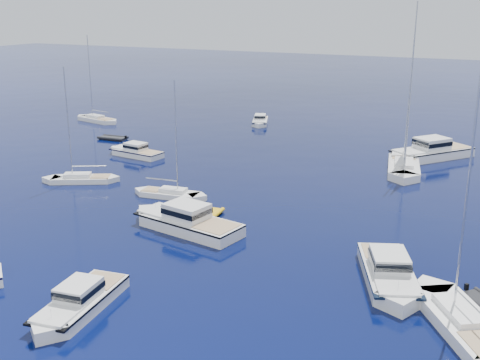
# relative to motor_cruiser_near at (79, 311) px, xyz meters

# --- Properties ---
(ground) EXTENTS (400.00, 400.00, 0.00)m
(ground) POSITION_rel_motor_cruiser_near_xyz_m (0.60, -3.54, 0.00)
(ground) COLOR #08124E
(ground) RESTS_ON ground
(motor_cruiser_near) EXTENTS (4.06, 9.41, 2.39)m
(motor_cruiser_near) POSITION_rel_motor_cruiser_near_xyz_m (0.00, 0.00, 0.00)
(motor_cruiser_near) COLOR silver
(motor_cruiser_near) RESTS_ON ground
(motor_cruiser_right) EXTENTS (7.06, 11.00, 2.78)m
(motor_cruiser_right) POSITION_rel_motor_cruiser_near_xyz_m (16.58, 12.72, 0.00)
(motor_cruiser_right) COLOR silver
(motor_cruiser_right) RESTS_ON ground
(motor_cruiser_centre) EXTENTS (11.98, 5.43, 3.03)m
(motor_cruiser_centre) POSITION_rel_motor_cruiser_near_xyz_m (-1.41, 15.06, 0.00)
(motor_cruiser_centre) COLOR silver
(motor_cruiser_centre) RESTS_ON ground
(motor_cruiser_far_l) EXTENTS (8.72, 3.53, 2.23)m
(motor_cruiser_far_l) POSITION_rel_motor_cruiser_near_xyz_m (-20.65, 34.10, 0.00)
(motor_cruiser_far_l) COLOR white
(motor_cruiser_far_l) RESTS_ON ground
(motor_cruiser_distant) EXTENTS (10.83, 12.58, 3.36)m
(motor_cruiser_distant) POSITION_rel_motor_cruiser_near_xyz_m (13.18, 49.59, 0.00)
(motor_cruiser_distant) COLOR white
(motor_cruiser_distant) RESTS_ON ground
(motor_cruiser_horizon) EXTENTS (4.90, 7.86, 1.98)m
(motor_cruiser_horizon) POSITION_rel_motor_cruiser_near_xyz_m (-15.09, 60.24, 0.00)
(motor_cruiser_horizon) COLOR white
(motor_cruiser_horizon) RESTS_ON ground
(sailboat_mid_r) EXTENTS (9.27, 11.74, 17.67)m
(sailboat_mid_r) POSITION_rel_motor_cruiser_near_xyz_m (21.94, 8.60, 0.00)
(sailboat_mid_r) COLOR white
(sailboat_mid_r) RESTS_ON ground
(sailboat_mid_l) EXTENTS (8.80, 6.27, 12.93)m
(sailboat_mid_l) POSITION_rel_motor_cruiser_near_xyz_m (-19.03, 22.07, 0.00)
(sailboat_mid_l) COLOR silver
(sailboat_mid_l) RESTS_ON ground
(sailboat_centre) EXTENTS (8.51, 3.26, 12.19)m
(sailboat_centre) POSITION_rel_motor_cruiser_near_xyz_m (-7.47, 22.03, 0.00)
(sailboat_centre) COLOR silver
(sailboat_centre) RESTS_ON ground
(sailboat_sails_r) EXTENTS (6.22, 13.79, 19.63)m
(sailboat_sails_r) POSITION_rel_motor_cruiser_near_xyz_m (11.44, 42.54, 0.00)
(sailboat_sails_r) COLOR white
(sailboat_sails_r) RESTS_ON ground
(sailboat_far_l) EXTENTS (10.10, 4.45, 14.40)m
(sailboat_far_l) POSITION_rel_motor_cruiser_near_xyz_m (-40.09, 50.10, 0.00)
(sailboat_far_l) COLOR silver
(sailboat_far_l) RESTS_ON ground
(tender_yellow) EXTENTS (2.27, 3.67, 0.95)m
(tender_yellow) POSITION_rel_motor_cruiser_near_xyz_m (-1.06, 18.73, 0.00)
(tender_yellow) COLOR #ECB10D
(tender_yellow) RESTS_ON ground
(tender_grey_far) EXTENTS (4.51, 2.67, 0.95)m
(tender_grey_far) POSITION_rel_motor_cruiser_near_xyz_m (-29.20, 40.45, 0.00)
(tender_grey_far) COLOR black
(tender_grey_far) RESTS_ON ground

